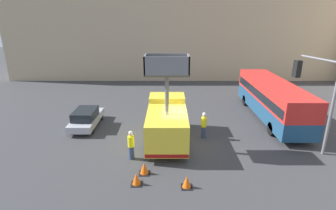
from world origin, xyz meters
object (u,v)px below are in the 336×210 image
object	(u,v)px
traffic_light_pole	(323,90)
parked_car_curbside	(87,118)
road_worker_directing	(205,125)
traffic_cone_far_side	(188,182)
road_worker_near_truck	(132,145)
traffic_cone_near_truck	(137,179)
traffic_cone_mid_road	(145,168)
city_bus	(273,97)
utility_truck	(168,120)

from	to	relation	value
traffic_light_pole	parked_car_curbside	xyz separation A→B (m)	(-14.91, 4.56, -3.44)
road_worker_directing	traffic_cone_far_side	distance (m)	5.89
road_worker_near_truck	parked_car_curbside	world-z (taller)	road_worker_near_truck
road_worker_near_truck	parked_car_curbside	distance (m)	6.40
traffic_cone_far_side	traffic_cone_near_truck	bearing A→B (deg)	174.37
road_worker_directing	traffic_cone_mid_road	distance (m)	5.85
road_worker_near_truck	traffic_cone_far_side	world-z (taller)	road_worker_near_truck
parked_car_curbside	road_worker_near_truck	bearing A→B (deg)	-49.93
road_worker_directing	traffic_cone_near_truck	distance (m)	6.79
city_bus	traffic_light_pole	xyz separation A→B (m)	(0.07, -6.39, 2.34)
utility_truck	traffic_cone_near_truck	distance (m)	5.30
road_worker_near_truck	city_bus	bearing A→B (deg)	31.42
city_bus	parked_car_curbside	world-z (taller)	city_bus
utility_truck	road_worker_directing	xyz separation A→B (m)	(2.55, 0.47, -0.57)
road_worker_near_truck	road_worker_directing	bearing A→B (deg)	31.01
traffic_light_pole	road_worker_directing	distance (m)	7.37
traffic_light_pole	traffic_cone_near_truck	bearing A→B (deg)	-164.32
utility_truck	parked_car_curbside	xyz separation A→B (m)	(-6.22, 2.49, -0.81)
road_worker_near_truck	traffic_cone_near_truck	xyz separation A→B (m)	(0.58, -2.53, -0.61)
road_worker_near_truck	traffic_light_pole	bearing A→B (deg)	1.13
traffic_light_pole	parked_car_curbside	bearing A→B (deg)	163.01
traffic_cone_near_truck	traffic_cone_far_side	world-z (taller)	traffic_cone_near_truck
city_bus	traffic_cone_mid_road	bearing A→B (deg)	144.59
city_bus	road_worker_near_truck	bearing A→B (deg)	136.56
utility_truck	traffic_cone_far_side	distance (m)	5.42
traffic_light_pole	traffic_cone_far_side	world-z (taller)	traffic_light_pole
traffic_light_pole	road_worker_directing	xyz separation A→B (m)	(-6.14, 2.53, -3.20)
road_worker_directing	traffic_cone_mid_road	world-z (taller)	road_worker_directing
city_bus	road_worker_near_truck	xyz separation A→B (m)	(-10.72, -6.73, -0.91)
city_bus	traffic_cone_mid_road	size ratio (longest dim) A/B	16.31
road_worker_near_truck	traffic_cone_near_truck	world-z (taller)	road_worker_near_truck
utility_truck	city_bus	xyz separation A→B (m)	(8.62, 4.32, 0.29)
traffic_light_pole	parked_car_curbside	world-z (taller)	traffic_light_pole
city_bus	parked_car_curbside	size ratio (longest dim) A/B	2.55
road_worker_near_truck	traffic_cone_mid_road	distance (m)	1.89
utility_truck	traffic_light_pole	world-z (taller)	traffic_light_pole
road_worker_directing	parked_car_curbside	xyz separation A→B (m)	(-8.77, 2.03, -0.24)
utility_truck	traffic_light_pole	xyz separation A→B (m)	(8.69, -2.06, 2.63)
road_worker_directing	traffic_cone_far_side	size ratio (longest dim) A/B	2.96
utility_truck	road_worker_directing	size ratio (longest dim) A/B	3.22
traffic_cone_mid_road	traffic_light_pole	bearing A→B (deg)	10.88
traffic_light_pole	traffic_cone_far_side	distance (m)	9.15
utility_truck	city_bus	size ratio (longest dim) A/B	0.56
traffic_cone_far_side	parked_car_curbside	xyz separation A→B (m)	(-7.22, 7.67, 0.42)
road_worker_directing	traffic_light_pole	bearing A→B (deg)	-46.14
utility_truck	city_bus	bearing A→B (deg)	26.62
traffic_cone_near_truck	road_worker_directing	bearing A→B (deg)	52.98
traffic_cone_near_truck	traffic_cone_far_side	distance (m)	2.54
traffic_cone_far_side	parked_car_curbside	size ratio (longest dim) A/B	0.15
city_bus	road_worker_near_truck	size ratio (longest dim) A/B	6.02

